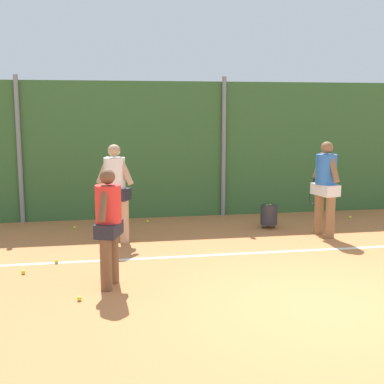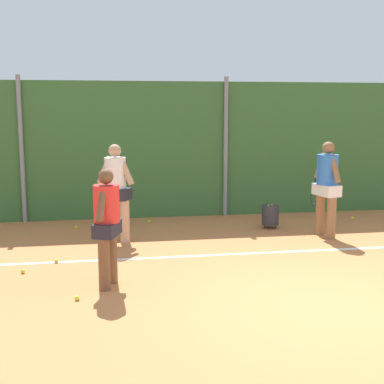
{
  "view_description": "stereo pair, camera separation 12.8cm",
  "coord_description": "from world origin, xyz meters",
  "px_view_note": "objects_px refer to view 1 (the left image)",
  "views": [
    {
      "loc": [
        -2.87,
        -6.06,
        2.54
      ],
      "look_at": [
        -1.28,
        2.87,
        1.08
      ],
      "focal_mm": 49.04,
      "sensor_mm": 36.0,
      "label": 1
    },
    {
      "loc": [
        -2.75,
        -6.08,
        2.54
      ],
      "look_at": [
        -1.28,
        2.87,
        1.08
      ],
      "focal_mm": 49.04,
      "sensor_mm": 36.0,
      "label": 2
    }
  ],
  "objects_px": {
    "tennis_ball_3": "(350,217)",
    "tennis_ball_6": "(23,272)",
    "tennis_ball_5": "(148,221)",
    "tennis_ball_10": "(56,262)",
    "ball_hopper": "(269,214)",
    "player_foreground_near": "(109,221)",
    "tennis_ball_8": "(79,299)",
    "tennis_ball_2": "(75,228)",
    "player_midcourt": "(325,184)",
    "player_backcourt_far": "(115,188)"
  },
  "relations": [
    {
      "from": "player_foreground_near",
      "to": "tennis_ball_3",
      "type": "bearing_deg",
      "value": -37.72
    },
    {
      "from": "ball_hopper",
      "to": "tennis_ball_3",
      "type": "distance_m",
      "value": 2.23
    },
    {
      "from": "tennis_ball_3",
      "to": "tennis_ball_6",
      "type": "height_order",
      "value": "same"
    },
    {
      "from": "player_foreground_near",
      "to": "ball_hopper",
      "type": "bearing_deg",
      "value": -28.73
    },
    {
      "from": "player_backcourt_far",
      "to": "tennis_ball_2",
      "type": "height_order",
      "value": "player_backcourt_far"
    },
    {
      "from": "tennis_ball_5",
      "to": "player_midcourt",
      "type": "bearing_deg",
      "value": -28.52
    },
    {
      "from": "player_backcourt_far",
      "to": "tennis_ball_2",
      "type": "distance_m",
      "value": 1.76
    },
    {
      "from": "player_foreground_near",
      "to": "tennis_ball_2",
      "type": "relative_size",
      "value": 25.72
    },
    {
      "from": "player_foreground_near",
      "to": "tennis_ball_3",
      "type": "height_order",
      "value": "player_foreground_near"
    },
    {
      "from": "tennis_ball_5",
      "to": "tennis_ball_8",
      "type": "xyz_separation_m",
      "value": [
        -1.34,
        -4.61,
        0.0
      ]
    },
    {
      "from": "player_midcourt",
      "to": "tennis_ball_6",
      "type": "relative_size",
      "value": 28.6
    },
    {
      "from": "player_backcourt_far",
      "to": "ball_hopper",
      "type": "distance_m",
      "value": 3.38
    },
    {
      "from": "ball_hopper",
      "to": "tennis_ball_2",
      "type": "xyz_separation_m",
      "value": [
        -4.08,
        0.59,
        -0.26
      ]
    },
    {
      "from": "player_backcourt_far",
      "to": "tennis_ball_6",
      "type": "distance_m",
      "value": 2.52
    },
    {
      "from": "tennis_ball_6",
      "to": "tennis_ball_5",
      "type": "bearing_deg",
      "value": 56.04
    },
    {
      "from": "tennis_ball_8",
      "to": "tennis_ball_6",
      "type": "bearing_deg",
      "value": 124.24
    },
    {
      "from": "player_foreground_near",
      "to": "player_midcourt",
      "type": "bearing_deg",
      "value": -43.3
    },
    {
      "from": "ball_hopper",
      "to": "tennis_ball_5",
      "type": "relative_size",
      "value": 7.78
    },
    {
      "from": "player_foreground_near",
      "to": "tennis_ball_8",
      "type": "distance_m",
      "value": 1.13
    },
    {
      "from": "tennis_ball_5",
      "to": "tennis_ball_10",
      "type": "xyz_separation_m",
      "value": [
        -1.77,
        -2.82,
        0.0
      ]
    },
    {
      "from": "player_midcourt",
      "to": "tennis_ball_2",
      "type": "bearing_deg",
      "value": 60.69
    },
    {
      "from": "ball_hopper",
      "to": "tennis_ball_3",
      "type": "relative_size",
      "value": 7.78
    },
    {
      "from": "ball_hopper",
      "to": "tennis_ball_6",
      "type": "bearing_deg",
      "value": -153.54
    },
    {
      "from": "player_foreground_near",
      "to": "player_midcourt",
      "type": "height_order",
      "value": "player_midcourt"
    },
    {
      "from": "tennis_ball_2",
      "to": "tennis_ball_5",
      "type": "bearing_deg",
      "value": 12.91
    },
    {
      "from": "tennis_ball_6",
      "to": "tennis_ball_3",
      "type": "bearing_deg",
      "value": 22.94
    },
    {
      "from": "tennis_ball_2",
      "to": "tennis_ball_3",
      "type": "height_order",
      "value": "same"
    },
    {
      "from": "player_backcourt_far",
      "to": "tennis_ball_8",
      "type": "relative_size",
      "value": 28.2
    },
    {
      "from": "player_midcourt",
      "to": "tennis_ball_10",
      "type": "bearing_deg",
      "value": 88.24
    },
    {
      "from": "player_foreground_near",
      "to": "ball_hopper",
      "type": "distance_m",
      "value": 4.7
    },
    {
      "from": "player_midcourt",
      "to": "tennis_ball_2",
      "type": "distance_m",
      "value": 5.25
    },
    {
      "from": "player_foreground_near",
      "to": "tennis_ball_10",
      "type": "distance_m",
      "value": 1.79
    },
    {
      "from": "ball_hopper",
      "to": "tennis_ball_8",
      "type": "distance_m",
      "value": 5.31
    },
    {
      "from": "tennis_ball_2",
      "to": "tennis_ball_5",
      "type": "distance_m",
      "value": 1.62
    },
    {
      "from": "tennis_ball_2",
      "to": "tennis_ball_8",
      "type": "xyz_separation_m",
      "value": [
        0.24,
        -4.25,
        0.0
      ]
    },
    {
      "from": "player_foreground_near",
      "to": "tennis_ball_6",
      "type": "distance_m",
      "value": 1.79
    },
    {
      "from": "player_backcourt_far",
      "to": "tennis_ball_8",
      "type": "distance_m",
      "value": 3.3
    },
    {
      "from": "tennis_ball_2",
      "to": "tennis_ball_10",
      "type": "bearing_deg",
      "value": -94.35
    },
    {
      "from": "tennis_ball_2",
      "to": "tennis_ball_3",
      "type": "xyz_separation_m",
      "value": [
        6.22,
        -0.04,
        0.0
      ]
    },
    {
      "from": "ball_hopper",
      "to": "tennis_ball_3",
      "type": "height_order",
      "value": "ball_hopper"
    },
    {
      "from": "tennis_ball_2",
      "to": "tennis_ball_6",
      "type": "relative_size",
      "value": 1.0
    },
    {
      "from": "tennis_ball_3",
      "to": "tennis_ball_6",
      "type": "distance_m",
      "value": 7.46
    },
    {
      "from": "tennis_ball_5",
      "to": "tennis_ball_6",
      "type": "distance_m",
      "value": 3.99
    },
    {
      "from": "tennis_ball_10",
      "to": "tennis_ball_5",
      "type": "bearing_deg",
      "value": 57.97
    },
    {
      "from": "tennis_ball_6",
      "to": "player_foreground_near",
      "type": "bearing_deg",
      "value": -31.38
    },
    {
      "from": "player_foreground_near",
      "to": "tennis_ball_6",
      "type": "relative_size",
      "value": 25.72
    },
    {
      "from": "tennis_ball_8",
      "to": "tennis_ball_5",
      "type": "bearing_deg",
      "value": 73.84
    },
    {
      "from": "tennis_ball_3",
      "to": "tennis_ball_10",
      "type": "distance_m",
      "value": 6.85
    },
    {
      "from": "player_midcourt",
      "to": "tennis_ball_2",
      "type": "relative_size",
      "value": 28.6
    },
    {
      "from": "player_foreground_near",
      "to": "tennis_ball_6",
      "type": "bearing_deg",
      "value": 77.22
    }
  ]
}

